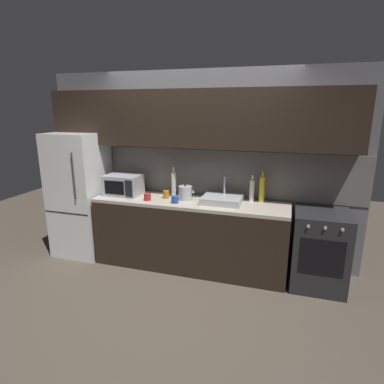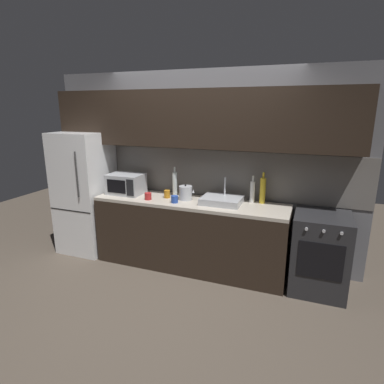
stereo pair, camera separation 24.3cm
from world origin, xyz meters
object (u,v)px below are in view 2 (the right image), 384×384
(microwave, at_px, (126,184))
(mug_blue, at_px, (175,199))
(refrigerator, at_px, (85,192))
(mug_amber, at_px, (167,194))
(kettle, at_px, (186,193))
(oven_range, at_px, (320,253))
(wine_bottle_white, at_px, (252,191))
(wine_bottle_clear, at_px, (175,184))
(mug_red, at_px, (148,196))
(wine_bottle_yellow, at_px, (263,190))

(microwave, relative_size, mug_blue, 5.28)
(refrigerator, distance_m, mug_amber, 1.29)
(kettle, distance_m, mug_blue, 0.20)
(oven_range, bearing_deg, mug_amber, 179.28)
(wine_bottle_white, bearing_deg, refrigerator, -174.82)
(wine_bottle_white, bearing_deg, microwave, -173.35)
(kettle, xyz_separation_m, wine_bottle_clear, (-0.20, 0.11, 0.08))
(refrigerator, bearing_deg, wine_bottle_white, 5.18)
(kettle, relative_size, mug_amber, 2.03)
(mug_red, bearing_deg, refrigerator, 172.80)
(wine_bottle_clear, relative_size, wine_bottle_yellow, 1.02)
(wine_bottle_clear, height_order, mug_blue, wine_bottle_clear)
(oven_range, relative_size, microwave, 1.96)
(refrigerator, height_order, mug_blue, refrigerator)
(refrigerator, relative_size, wine_bottle_white, 5.12)
(refrigerator, xyz_separation_m, mug_amber, (1.29, 0.02, 0.10))
(oven_range, bearing_deg, mug_blue, -175.19)
(wine_bottle_clear, height_order, wine_bottle_yellow, wine_bottle_clear)
(oven_range, distance_m, wine_bottle_white, 1.03)
(microwave, distance_m, mug_amber, 0.61)
(mug_amber, relative_size, mug_blue, 1.15)
(wine_bottle_clear, relative_size, mug_amber, 3.87)
(oven_range, bearing_deg, wine_bottle_yellow, 162.27)
(wine_bottle_white, bearing_deg, kettle, -167.20)
(wine_bottle_clear, xyz_separation_m, mug_red, (-0.25, -0.28, -0.12))
(wine_bottle_yellow, xyz_separation_m, mug_amber, (-1.19, -0.20, -0.11))
(oven_range, bearing_deg, wine_bottle_clear, 175.54)
(wine_bottle_clear, bearing_deg, kettle, -29.48)
(wine_bottle_yellow, xyz_separation_m, mug_blue, (-1.01, -0.37, -0.12))
(mug_amber, bearing_deg, wine_bottle_white, 10.15)
(mug_amber, height_order, mug_blue, mug_amber)
(microwave, height_order, wine_bottle_yellow, wine_bottle_yellow)
(kettle, bearing_deg, mug_red, -159.40)
(kettle, bearing_deg, mug_blue, -113.52)
(refrigerator, xyz_separation_m, mug_blue, (1.47, -0.15, 0.09))
(oven_range, distance_m, kettle, 1.72)
(oven_range, distance_m, microwave, 2.57)
(mug_blue, bearing_deg, wine_bottle_yellow, 20.08)
(oven_range, relative_size, wine_bottle_yellow, 2.36)
(oven_range, relative_size, mug_amber, 8.95)
(refrigerator, relative_size, mug_amber, 17.01)
(microwave, bearing_deg, kettle, 0.73)
(refrigerator, relative_size, microwave, 3.72)
(microwave, relative_size, mug_amber, 4.58)
(refrigerator, bearing_deg, wine_bottle_clear, 6.00)
(refrigerator, xyz_separation_m, wine_bottle_white, (2.35, 0.21, 0.18))
(microwave, distance_m, wine_bottle_clear, 0.68)
(refrigerator, xyz_separation_m, oven_range, (3.18, -0.00, -0.40))
(mug_red, bearing_deg, microwave, 159.37)
(wine_bottle_clear, distance_m, mug_red, 0.39)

